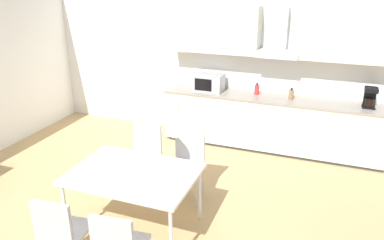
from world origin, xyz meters
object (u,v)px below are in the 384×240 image
(bottle_red, at_px, (257,90))
(chair_near_left, at_px, (60,229))
(bottle_brown, at_px, (291,95))
(dining_table, at_px, (134,176))
(pendant_lamp, at_px, (128,88))
(coffee_maker, at_px, (370,97))
(chair_far_right, at_px, (188,159))
(chair_far_left, at_px, (145,151))
(microwave, at_px, (209,82))

(bottle_red, distance_m, chair_near_left, 3.76)
(bottle_brown, relative_size, dining_table, 0.14)
(chair_near_left, distance_m, pendant_lamp, 1.45)
(coffee_maker, distance_m, bottle_red, 1.66)
(coffee_maker, distance_m, pendant_lamp, 3.68)
(bottle_brown, height_order, chair_far_right, bottle_brown)
(bottle_brown, height_order, chair_near_left, bottle_brown)
(bottle_brown, relative_size, chair_far_left, 0.21)
(chair_near_left, bearing_deg, microwave, 85.87)
(dining_table, height_order, chair_far_right, chair_far_right)
(chair_far_right, xyz_separation_m, pendant_lamp, (-0.29, -0.86, 1.13))
(coffee_maker, xyz_separation_m, chair_far_left, (-2.73, -1.84, -0.50))
(bottle_red, distance_m, pendant_lamp, 2.92)
(microwave, xyz_separation_m, pendant_lamp, (0.04, -2.67, 0.64))
(coffee_maker, height_order, chair_near_left, coffee_maker)
(bottle_brown, height_order, dining_table, bottle_brown)
(bottle_brown, bearing_deg, dining_table, -116.29)
(microwave, bearing_deg, chair_far_right, -79.63)
(chair_far_left, bearing_deg, chair_far_right, -0.01)
(chair_near_left, bearing_deg, chair_far_left, 90.53)
(microwave, height_order, chair_near_left, microwave)
(chair_far_left, bearing_deg, coffee_maker, 33.94)
(coffee_maker, height_order, bottle_brown, coffee_maker)
(pendant_lamp, bearing_deg, coffee_maker, 48.06)
(coffee_maker, height_order, chair_far_left, coffee_maker)
(bottle_red, height_order, bottle_brown, bottle_red)
(coffee_maker, bearing_deg, chair_far_right, -139.20)
(bottle_red, bearing_deg, coffee_maker, -1.19)
(bottle_red, bearing_deg, pendant_lamp, -105.60)
(microwave, height_order, chair_far_right, microwave)
(bottle_brown, relative_size, chair_near_left, 0.21)
(microwave, bearing_deg, bottle_brown, -0.47)
(dining_table, bearing_deg, chair_far_left, 109.83)
(bottle_brown, bearing_deg, pendant_lamp, -116.29)
(coffee_maker, bearing_deg, chair_far_left, -146.06)
(bottle_brown, bearing_deg, chair_far_right, -119.54)
(microwave, height_order, chair_far_left, microwave)
(dining_table, bearing_deg, chair_near_left, -108.88)
(bottle_brown, bearing_deg, chair_near_left, -114.56)
(chair_far_right, bearing_deg, microwave, 100.37)
(microwave, bearing_deg, bottle_red, 4.35)
(microwave, xyz_separation_m, coffee_maker, (2.46, 0.03, 0.01))
(bottle_red, distance_m, dining_table, 2.85)
(chair_near_left, xyz_separation_m, pendant_lamp, (0.29, 0.86, 1.13))
(dining_table, bearing_deg, bottle_red, 74.40)
(coffee_maker, xyz_separation_m, chair_far_right, (-2.13, -1.84, -0.50))
(microwave, xyz_separation_m, chair_near_left, (-0.25, -3.53, -0.49))
(dining_table, relative_size, chair_near_left, 1.54)
(bottle_brown, distance_m, pendant_lamp, 3.04)
(coffee_maker, distance_m, chair_near_left, 4.50)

